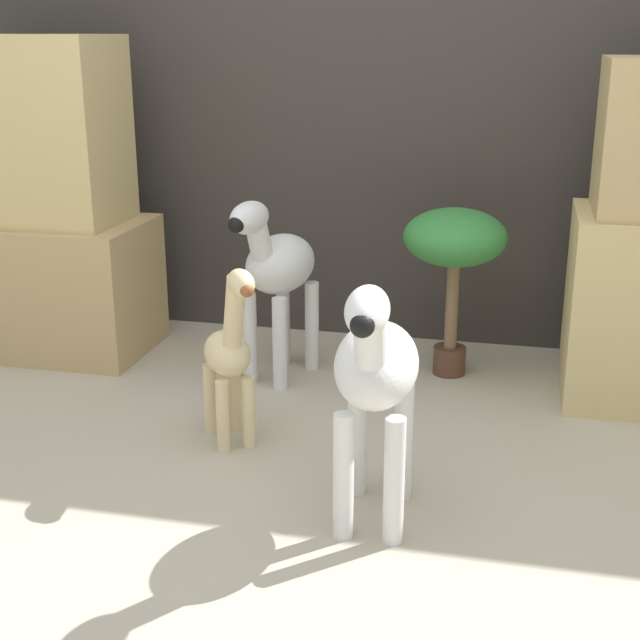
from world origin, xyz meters
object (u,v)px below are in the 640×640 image
zebra_left (277,270)px  potted_palm_front (455,245)px  zebra_right (375,375)px  giraffe_figurine (230,353)px

zebra_left → potted_palm_front: 0.63m
zebra_right → zebra_left: bearing=118.9°
zebra_left → potted_palm_front: size_ratio=1.10×
zebra_left → zebra_right: bearing=-61.1°
zebra_left → giraffe_figurine: bearing=-88.9°
zebra_right → giraffe_figurine: (-0.49, 0.35, -0.11)m
zebra_right → zebra_left: (-0.50, 0.90, 0.00)m
zebra_right → giraffe_figurine: bearing=144.4°
zebra_right → giraffe_figurine: zebra_right is taller
zebra_right → potted_palm_front: zebra_right is taller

